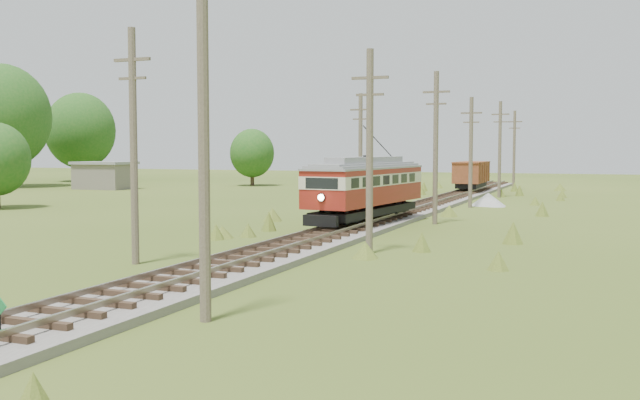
% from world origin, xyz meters
% --- Properties ---
extents(railbed_main, '(3.60, 96.00, 0.57)m').
position_xyz_m(railbed_main, '(0.00, 34.00, 0.19)').
color(railbed_main, '#605B54').
rests_on(railbed_main, ground).
extents(streetcar, '(3.70, 11.50, 5.20)m').
position_xyz_m(streetcar, '(-0.00, 27.71, 2.46)').
color(streetcar, black).
rests_on(streetcar, ground).
extents(gondola, '(2.74, 8.10, 2.68)m').
position_xyz_m(gondola, '(0.00, 61.85, 2.01)').
color(gondola, black).
rests_on(gondola, ground).
extents(gravel_pile, '(2.84, 3.02, 1.03)m').
position_xyz_m(gravel_pile, '(4.10, 46.24, 0.48)').
color(gravel_pile, gray).
rests_on(gravel_pile, ground).
extents(utility_pole_r_1, '(0.30, 0.30, 8.80)m').
position_xyz_m(utility_pole_r_1, '(3.10, 5.00, 4.40)').
color(utility_pole_r_1, brown).
rests_on(utility_pole_r_1, ground).
extents(utility_pole_r_2, '(1.60, 0.30, 8.60)m').
position_xyz_m(utility_pole_r_2, '(3.30, 18.00, 4.42)').
color(utility_pole_r_2, brown).
rests_on(utility_pole_r_2, ground).
extents(utility_pole_r_3, '(1.60, 0.30, 9.00)m').
position_xyz_m(utility_pole_r_3, '(3.20, 31.00, 4.63)').
color(utility_pole_r_3, brown).
rests_on(utility_pole_r_3, ground).
extents(utility_pole_r_4, '(1.60, 0.30, 8.40)m').
position_xyz_m(utility_pole_r_4, '(3.00, 44.00, 4.32)').
color(utility_pole_r_4, brown).
rests_on(utility_pole_r_4, ground).
extents(utility_pole_r_5, '(1.60, 0.30, 8.90)m').
position_xyz_m(utility_pole_r_5, '(3.40, 57.00, 4.58)').
color(utility_pole_r_5, brown).
rests_on(utility_pole_r_5, ground).
extents(utility_pole_r_6, '(1.60, 0.30, 8.70)m').
position_xyz_m(utility_pole_r_6, '(3.20, 70.00, 4.47)').
color(utility_pole_r_6, brown).
rests_on(utility_pole_r_6, ground).
extents(utility_pole_l_a, '(1.60, 0.30, 9.00)m').
position_xyz_m(utility_pole_l_a, '(-4.20, 12.00, 4.63)').
color(utility_pole_l_a, brown).
rests_on(utility_pole_l_a, ground).
extents(utility_pole_l_b, '(1.60, 0.30, 8.60)m').
position_xyz_m(utility_pole_l_b, '(-4.50, 40.00, 4.42)').
color(utility_pole_l_b, brown).
rests_on(utility_pole_l_b, ground).
extents(tree_left_4, '(11.34, 11.34, 14.61)m').
position_xyz_m(tree_left_4, '(-54.00, 54.00, 8.37)').
color(tree_left_4, '#38281C').
rests_on(tree_left_4, ground).
extents(tree_left_5, '(9.66, 9.66, 12.44)m').
position_xyz_m(tree_left_5, '(-56.00, 70.00, 7.12)').
color(tree_left_5, '#38281C').
rests_on(tree_left_5, ground).
extents(tree_mid_a, '(5.46, 5.46, 7.03)m').
position_xyz_m(tree_mid_a, '(-28.00, 68.00, 4.02)').
color(tree_mid_a, '#38281C').
rests_on(tree_mid_a, ground).
extents(shed, '(6.40, 4.40, 3.10)m').
position_xyz_m(shed, '(-40.00, 55.00, 1.57)').
color(shed, slate).
rests_on(shed, ground).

